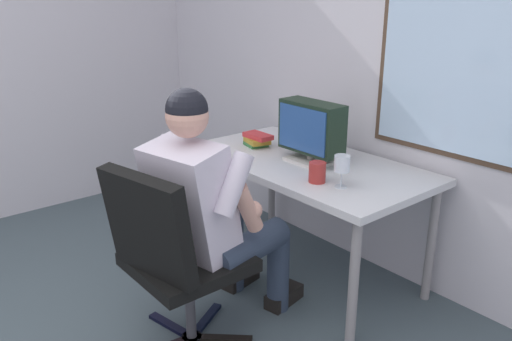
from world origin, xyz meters
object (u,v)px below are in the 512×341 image
object	(u,v)px
desk_speaker	(292,130)
coffee_mug	(317,172)
desk	(306,171)
office_chair	(170,251)
wine_glass	(342,165)
person_seated	(212,209)
book_stack	(257,140)
crt_monitor	(311,129)

from	to	relation	value
desk_speaker	coffee_mug	xyz separation A→B (m)	(0.58, -0.37, -0.04)
desk	office_chair	xyz separation A→B (m)	(0.15, -1.00, -0.12)
wine_glass	coffee_mug	world-z (taller)	wine_glass
person_seated	book_stack	bearing A→B (deg)	125.67
person_seated	crt_monitor	xyz separation A→B (m)	(-0.07, 0.74, 0.26)
crt_monitor	coffee_mug	size ratio (longest dim) A/B	3.72
desk	wine_glass	distance (m)	0.48
desk	book_stack	bearing A→B (deg)	-176.09
person_seated	wine_glass	bearing A→B (deg)	61.40
crt_monitor	book_stack	distance (m)	0.46
office_chair	person_seated	world-z (taller)	person_seated
person_seated	desk_speaker	world-z (taller)	person_seated
office_chair	crt_monitor	xyz separation A→B (m)	(-0.12, 1.00, 0.38)
desk	book_stack	world-z (taller)	book_stack
person_seated	wine_glass	size ratio (longest dim) A/B	7.62
desk_speaker	book_stack	distance (m)	0.23
desk	crt_monitor	distance (m)	0.26
office_chair	desk_speaker	size ratio (longest dim) A/B	4.93
office_chair	coffee_mug	bearing A→B (deg)	80.30
person_seated	coffee_mug	world-z (taller)	person_seated
wine_glass	desk_speaker	world-z (taller)	desk_speaker
wine_glass	desk_speaker	bearing A→B (deg)	155.04
crt_monitor	book_stack	world-z (taller)	crt_monitor
crt_monitor	desk_speaker	bearing A→B (deg)	154.02
desk	desk_speaker	bearing A→B (deg)	151.16
desk	desk_speaker	xyz separation A→B (m)	(-0.30, 0.16, 0.16)
wine_glass	coffee_mug	size ratio (longest dim) A/B	1.57
person_seated	coffee_mug	xyz separation A→B (m)	(0.18, 0.53, 0.12)
desk_speaker	coffee_mug	world-z (taller)	desk_speaker
desk_speaker	coffee_mug	size ratio (longest dim) A/B	1.81
person_seated	wine_glass	distance (m)	0.67
desk	office_chair	size ratio (longest dim) A/B	1.54
office_chair	crt_monitor	world-z (taller)	crt_monitor
desk	person_seated	size ratio (longest dim) A/B	1.15
desk	coffee_mug	size ratio (longest dim) A/B	13.73
office_chair	wine_glass	size ratio (longest dim) A/B	5.70
office_chair	book_stack	size ratio (longest dim) A/B	4.89
desk	office_chair	bearing A→B (deg)	-81.51
office_chair	book_stack	xyz separation A→B (m)	(-0.55, 0.97, 0.23)
office_chair	book_stack	world-z (taller)	office_chair
person_seated	desk	bearing A→B (deg)	97.98
coffee_mug	crt_monitor	bearing A→B (deg)	140.33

